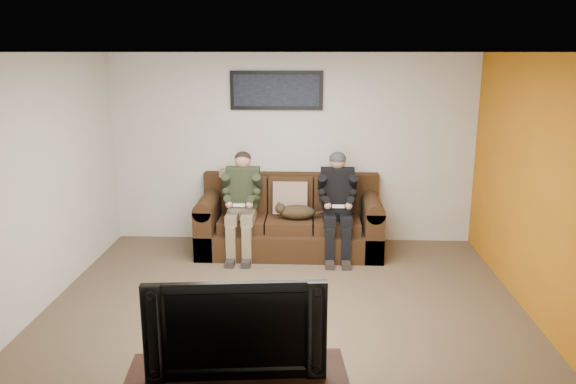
{
  "coord_description": "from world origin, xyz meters",
  "views": [
    {
      "loc": [
        0.27,
        -5.4,
        2.6
      ],
      "look_at": [
        -0.02,
        1.2,
        0.95
      ],
      "focal_mm": 35.0,
      "sensor_mm": 36.0,
      "label": 1
    }
  ],
  "objects_px": {
    "sofa": "(290,222)",
    "person_left": "(242,197)",
    "cat": "(296,212)",
    "person_right": "(337,198)",
    "television": "(236,323)",
    "framed_poster": "(276,90)"
  },
  "relations": [
    {
      "from": "sofa",
      "to": "television",
      "type": "distance_m",
      "value": 3.82
    },
    {
      "from": "sofa",
      "to": "person_left",
      "type": "bearing_deg",
      "value": -161.96
    },
    {
      "from": "person_right",
      "to": "television",
      "type": "bearing_deg",
      "value": -103.08
    },
    {
      "from": "person_left",
      "to": "person_right",
      "type": "distance_m",
      "value": 1.24
    },
    {
      "from": "sofa",
      "to": "cat",
      "type": "distance_m",
      "value": 0.31
    },
    {
      "from": "person_left",
      "to": "sofa",
      "type": "bearing_deg",
      "value": 18.04
    },
    {
      "from": "person_right",
      "to": "sofa",
      "type": "bearing_deg",
      "value": 161.99
    },
    {
      "from": "framed_poster",
      "to": "television",
      "type": "distance_m",
      "value": 4.36
    },
    {
      "from": "person_right",
      "to": "television",
      "type": "distance_m",
      "value": 3.68
    },
    {
      "from": "cat",
      "to": "television",
      "type": "relative_size",
      "value": 0.55
    },
    {
      "from": "framed_poster",
      "to": "television",
      "type": "relative_size",
      "value": 1.04
    },
    {
      "from": "framed_poster",
      "to": "cat",
      "type": "bearing_deg",
      "value": -64.64
    },
    {
      "from": "cat",
      "to": "television",
      "type": "distance_m",
      "value": 3.59
    },
    {
      "from": "cat",
      "to": "person_left",
      "type": "bearing_deg",
      "value": 179.06
    },
    {
      "from": "cat",
      "to": "framed_poster",
      "type": "xyz_separation_m",
      "value": [
        -0.28,
        0.59,
        1.52
      ]
    },
    {
      "from": "sofa",
      "to": "person_right",
      "type": "height_order",
      "value": "person_right"
    },
    {
      "from": "cat",
      "to": "framed_poster",
      "type": "bearing_deg",
      "value": 115.36
    },
    {
      "from": "person_left",
      "to": "television",
      "type": "height_order",
      "value": "person_left"
    },
    {
      "from": "framed_poster",
      "to": "person_right",
      "type": "bearing_deg",
      "value": -35.33
    },
    {
      "from": "sofa",
      "to": "framed_poster",
      "type": "relative_size",
      "value": 1.92
    },
    {
      "from": "person_right",
      "to": "television",
      "type": "relative_size",
      "value": 1.12
    },
    {
      "from": "sofa",
      "to": "person_right",
      "type": "distance_m",
      "value": 0.76
    }
  ]
}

